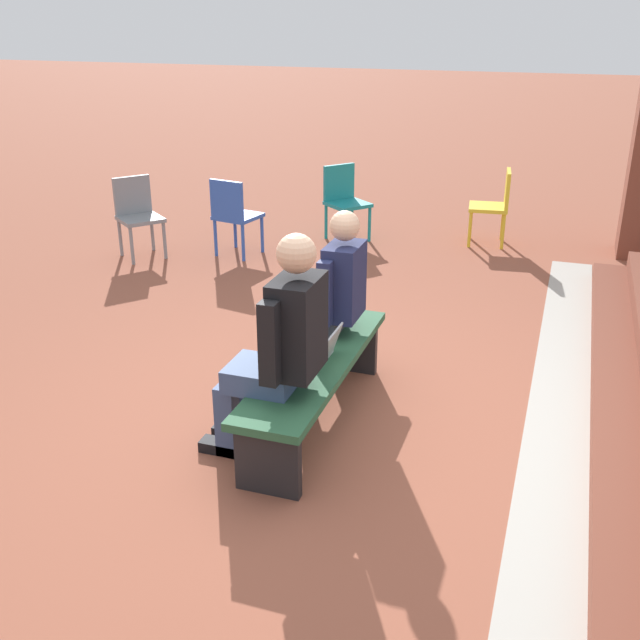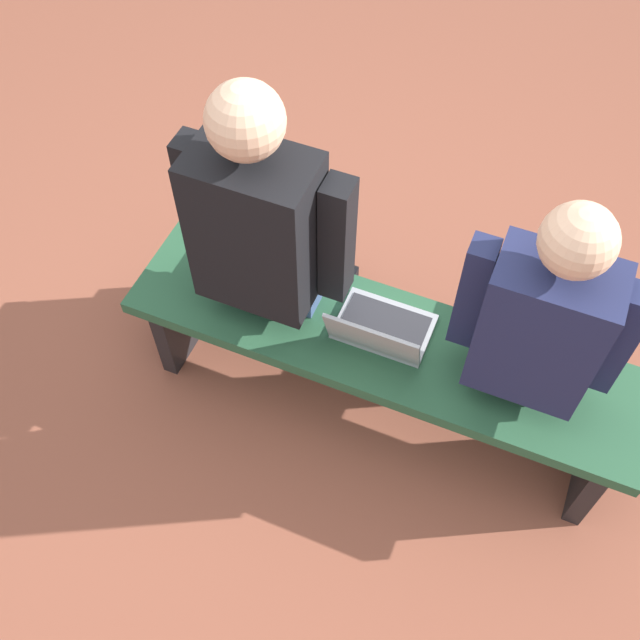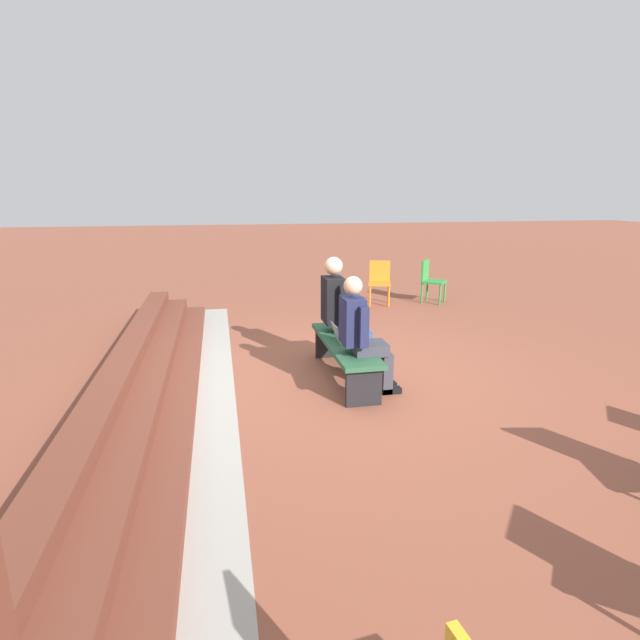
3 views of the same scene
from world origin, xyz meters
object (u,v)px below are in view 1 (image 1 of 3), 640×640
object	(u,v)px
person_student	(329,297)
plastic_chair_far_right	(344,198)
bench	(316,373)
plastic_chair_foreground	(137,212)
person_adult	(279,343)
laptop	(317,353)
plastic_chair_by_pillar	(496,202)
plastic_chair_near_bench_left	(234,212)

from	to	relation	value
person_student	plastic_chair_far_right	world-z (taller)	person_student
bench	plastic_chair_foreground	xyz separation A→B (m)	(-2.75, -2.96, 0.13)
person_student	person_adult	world-z (taller)	person_adult
plastic_chair_foreground	plastic_chair_far_right	size ratio (longest dim) A/B	1.00
person_adult	laptop	xyz separation A→B (m)	(-0.42, 0.08, -0.23)
laptop	plastic_chair_far_right	size ratio (longest dim) A/B	0.38
person_student	plastic_chair_by_pillar	bearing A→B (deg)	170.42
person_adult	plastic_chair_far_right	world-z (taller)	person_adult
person_student	person_adult	xyz separation A→B (m)	(0.89, -0.01, 0.04)
person_adult	laptop	size ratio (longest dim) A/B	4.32
plastic_chair_far_right	laptop	bearing A→B (deg)	14.80
person_adult	plastic_chair_far_right	size ratio (longest dim) A/B	1.65
bench	person_adult	bearing A→B (deg)	-9.31
person_adult	plastic_chair_near_bench_left	size ratio (longest dim) A/B	1.65
person_adult	laptop	bearing A→B (deg)	168.87
laptop	plastic_chair_near_bench_left	size ratio (longest dim) A/B	0.38
laptop	plastic_chair_by_pillar	distance (m)	4.45
laptop	person_student	bearing A→B (deg)	-170.82
plastic_chair_by_pillar	person_adult	bearing A→B (deg)	-7.90
bench	person_adult	world-z (taller)	person_adult
person_adult	laptop	distance (m)	0.48
person_student	plastic_chair_by_pillar	xyz separation A→B (m)	(-3.94, 0.66, -0.21)
laptop	plastic_chair_far_right	distance (m)	4.23
bench	laptop	size ratio (longest dim) A/B	5.62
bench	plastic_chair_near_bench_left	size ratio (longest dim) A/B	2.14
person_adult	plastic_chair_far_right	xyz separation A→B (m)	(-4.50, -1.00, -0.25)
plastic_chair_by_pillar	plastic_chair_foreground	world-z (taller)	same
plastic_chair_near_bench_left	plastic_chair_far_right	bearing A→B (deg)	138.21
person_student	plastic_chair_near_bench_left	size ratio (longest dim) A/B	1.54
laptop	plastic_chair_near_bench_left	distance (m)	3.66
person_student	plastic_chair_far_right	size ratio (longest dim) A/B	1.54
person_adult	plastic_chair_far_right	bearing A→B (deg)	-167.50
person_student	person_adult	bearing A→B (deg)	-0.35
bench	plastic_chair_near_bench_left	bearing A→B (deg)	-147.06
bench	person_student	xyz separation A→B (m)	(-0.46, -0.06, 0.34)
person_student	plastic_chair_far_right	bearing A→B (deg)	-164.48
plastic_chair_foreground	plastic_chair_near_bench_left	bearing A→B (deg)	107.55
plastic_chair_by_pillar	person_student	bearing A→B (deg)	-9.58
laptop	plastic_chair_foreground	world-z (taller)	plastic_chair_foreground
plastic_chair_far_right	plastic_chair_near_bench_left	size ratio (longest dim) A/B	1.00
plastic_chair_near_bench_left	laptop	bearing A→B (deg)	33.02
person_adult	plastic_chair_foreground	size ratio (longest dim) A/B	1.65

